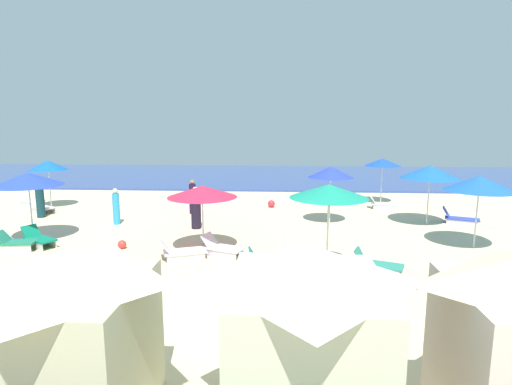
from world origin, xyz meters
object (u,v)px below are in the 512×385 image
cabana_2 (72,339)px  lounge_chair_3_0 (222,248)px  umbrella_6 (28,179)px  lounge_chair_4_1 (272,265)px  beachgoer_3 (40,202)px  beach_ball_0 (122,244)px  beachgoer_4 (193,198)px  lounge_chair_6_1 (16,242)px  umbrella_1 (480,183)px  umbrella_3 (202,191)px  umbrella_7 (331,172)px  lounge_chair_4_0 (377,265)px  umbrella_5 (383,162)px  umbrella_2 (48,165)px  lounge_chair_6_0 (38,239)px  lounge_chair_0_0 (459,218)px  beachgoer_1 (116,207)px  umbrella_0 (430,172)px  lounge_chair_2_0 (31,201)px  cabana_3 (306,345)px  lounge_chair_3_1 (181,251)px  lounge_chair_5_0 (382,204)px  beach_ball_1 (271,204)px  lounge_chair_2_1 (42,207)px  umbrella_4 (329,191)px

cabana_2 → lounge_chair_3_0: bearing=83.3°
umbrella_6 → lounge_chair_4_1: bearing=-18.5°
beachgoer_3 → beach_ball_0: beachgoer_3 is taller
beachgoer_4 → lounge_chair_6_1: bearing=106.4°
umbrella_1 → lounge_chair_3_0: 8.93m
umbrella_3 → umbrella_7: umbrella_7 is taller
umbrella_3 → lounge_chair_4_0: bearing=-17.7°
cabana_2 → umbrella_5: 18.76m
umbrella_2 → umbrella_5: same height
lounge_chair_4_0 → beachgoer_3: bearing=87.3°
lounge_chair_6_1 → lounge_chair_6_0: bearing=-54.4°
lounge_chair_0_0 → beachgoer_3: (-18.47, 0.08, 0.48)m
umbrella_1 → beachgoer_1: bearing=169.6°
lounge_chair_6_1 → beachgoer_1: size_ratio=0.86×
umbrella_6 → beachgoer_1: 3.63m
umbrella_5 → beachgoer_3: umbrella_5 is taller
umbrella_0 → lounge_chair_2_0: size_ratio=1.81×
cabana_3 → lounge_chair_3_1: cabana_3 is taller
umbrella_1 → lounge_chair_4_0: size_ratio=1.70×
umbrella_0 → lounge_chair_5_0: size_ratio=1.85×
beachgoer_4 → beach_ball_1: beachgoer_4 is taller
lounge_chair_0_0 → cabana_2: bearing=161.5°
cabana_3 → umbrella_2: bearing=129.5°
lounge_chair_4_0 → umbrella_6: umbrella_6 is taller
lounge_chair_2_1 → beachgoer_1: (4.37, -1.86, 0.44)m
lounge_chair_4_0 → lounge_chair_6_1: size_ratio=1.12×
umbrella_7 → cabana_3: bearing=-98.2°
umbrella_0 → lounge_chair_3_1: umbrella_0 is taller
umbrella_0 → lounge_chair_6_1: bearing=-163.6°
lounge_chair_4_1 → umbrella_6: umbrella_6 is taller
lounge_chair_2_1 → lounge_chair_4_1: lounge_chair_4_1 is taller
umbrella_2 → umbrella_4: umbrella_4 is taller
umbrella_7 → lounge_chair_3_1: bearing=-136.4°
lounge_chair_3_1 → beachgoer_3: size_ratio=1.04×
umbrella_0 → umbrella_2: bearing=171.9°
lounge_chair_2_0 → lounge_chair_6_0: bearing=-128.6°
lounge_chair_3_1 → umbrella_6: bearing=53.1°
lounge_chair_2_1 → umbrella_7: umbrella_7 is taller
lounge_chair_5_0 → lounge_chair_2_1: bearing=102.3°
cabana_3 → beachgoer_4: size_ratio=1.66×
umbrella_3 → beachgoer_3: (-8.26, 4.45, -1.32)m
lounge_chair_2_0 → beachgoer_3: beachgoer_3 is taller
lounge_chair_3_0 → lounge_chair_6_1: 7.03m
beachgoer_3 → umbrella_3: bearing=63.3°
cabana_3 → lounge_chair_6_0: size_ratio=1.83×
umbrella_3 → lounge_chair_4_1: (2.34, -2.05, -1.76)m
lounge_chair_0_0 → lounge_chair_2_0: size_ratio=1.13×
beachgoer_1 → lounge_chair_2_0: bearing=-48.4°
beachgoer_1 → beach_ball_0: (1.50, -3.33, -0.58)m
beachgoer_4 → lounge_chair_2_1: bearing=58.2°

